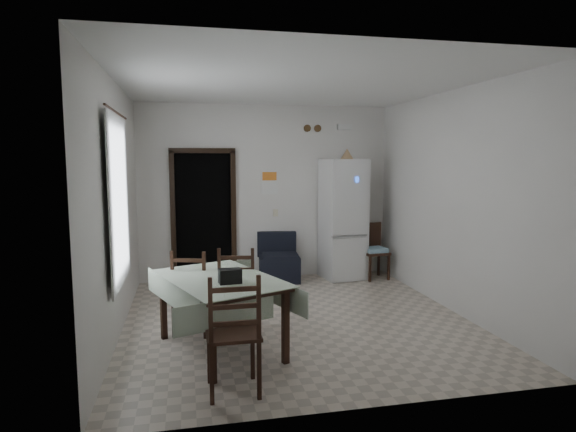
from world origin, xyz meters
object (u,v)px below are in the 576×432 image
(navy_seat, at_px, (279,257))
(dining_chair_near_head, at_px, (233,332))
(dining_chair_far_left, at_px, (194,291))
(corner_chair, at_px, (375,251))
(fridge, at_px, (343,219))
(dining_table, at_px, (220,314))
(dining_chair_far_right, at_px, (237,289))

(navy_seat, xyz_separation_m, dining_chair_near_head, (-1.11, -3.66, 0.14))
(dining_chair_far_left, bearing_deg, corner_chair, -128.80)
(navy_seat, bearing_deg, fridge, 6.28)
(navy_seat, relative_size, dining_table, 0.53)
(dining_table, relative_size, dining_chair_far_right, 1.47)
(fridge, bearing_deg, corner_chair, -27.41)
(corner_chair, xyz_separation_m, dining_chair_far_right, (-2.52, -2.02, 0.04))
(navy_seat, height_order, dining_chair_far_left, dining_chair_far_left)
(dining_table, xyz_separation_m, dining_chair_far_right, (0.24, 0.54, 0.12))
(dining_chair_near_head, bearing_deg, dining_table, -87.65)
(dining_table, bearing_deg, navy_seat, 45.71)
(corner_chair, xyz_separation_m, dining_chair_far_left, (-3.02, -1.95, 0.03))
(fridge, bearing_deg, dining_table, -136.95)
(fridge, xyz_separation_m, navy_seat, (-1.09, 0.00, -0.61))
(dining_table, height_order, dining_chair_far_left, dining_chair_far_left)
(fridge, relative_size, dining_table, 1.34)
(fridge, height_order, dining_chair_near_head, fridge)
(dining_chair_far_left, bearing_deg, dining_table, 131.96)
(dining_chair_far_left, xyz_separation_m, dining_chair_near_head, (0.31, -1.53, 0.04))
(navy_seat, distance_m, dining_chair_far_right, 2.39)
(navy_seat, xyz_separation_m, dining_table, (-1.16, -2.74, -0.00))
(fridge, height_order, dining_chair_far_left, fridge)
(dining_table, bearing_deg, fridge, 29.21)
(corner_chair, height_order, dining_table, corner_chair)
(fridge, distance_m, dining_chair_near_head, 4.30)
(fridge, xyz_separation_m, dining_chair_near_head, (-2.20, -3.66, -0.47))
(navy_seat, relative_size, dining_chair_far_left, 0.80)
(navy_seat, bearing_deg, dining_chair_near_head, -100.62)
(dining_chair_far_left, bearing_deg, navy_seat, -105.32)
(corner_chair, height_order, dining_chair_far_right, dining_chair_far_right)
(dining_table, height_order, dining_chair_far_right, dining_chair_far_right)
(fridge, bearing_deg, dining_chair_far_right, -140.01)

